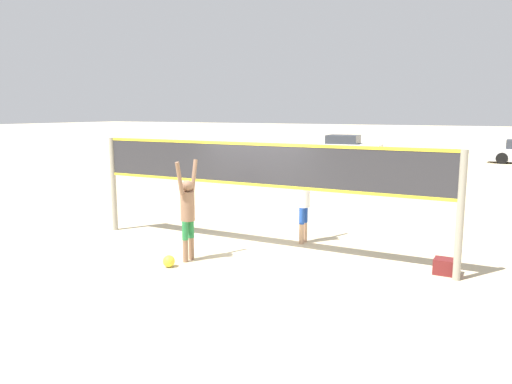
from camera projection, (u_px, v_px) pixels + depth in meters
The scene contains 7 objects.
ground_plane at pixel (256, 250), 10.75m from camera, with size 200.00×200.00×0.00m, color beige.
volleyball_net at pixel (256, 175), 10.49m from camera, with size 8.22×0.13×2.32m.
player_spiker at pixel (188, 209), 9.85m from camera, with size 0.28×0.69×2.02m.
player_blocker at pixel (304, 196), 11.21m from camera, with size 0.28×0.69×2.05m.
volleyball at pixel (169, 261), 9.59m from camera, with size 0.23×0.23×0.23m.
gear_bag at pixel (446, 267), 9.17m from camera, with size 0.43×0.34×0.29m.
parked_car_mid at pixel (346, 146), 33.74m from camera, with size 4.79×2.34×1.37m.
Camera 1 is at (4.91, -9.18, 2.97)m, focal length 35.00 mm.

